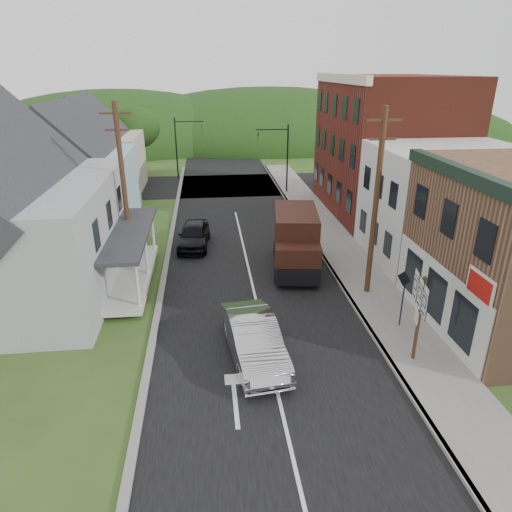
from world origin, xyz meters
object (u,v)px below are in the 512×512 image
object	(u,v)px
delivery_van	(296,241)
warning_sign	(403,291)
silver_sedan	(254,340)
dark_sedan	(194,235)
route_sign_cluster	(419,307)

from	to	relation	value
delivery_van	warning_sign	size ratio (longest dim) A/B	2.32
delivery_van	warning_sign	xyz separation A→B (m)	(3.27, -6.86, 0.18)
silver_sedan	warning_sign	world-z (taller)	warning_sign
silver_sedan	warning_sign	size ratio (longest dim) A/B	1.99
delivery_van	silver_sedan	bearing A→B (deg)	-103.15
dark_sedan	route_sign_cluster	bearing A→B (deg)	-52.28
silver_sedan	warning_sign	distance (m)	6.74
warning_sign	delivery_van	bearing A→B (deg)	91.28
warning_sign	dark_sedan	bearing A→B (deg)	105.44
dark_sedan	warning_sign	xyz separation A→B (m)	(8.98, -10.84, 1.03)
silver_sedan	dark_sedan	distance (m)	12.62
dark_sedan	warning_sign	distance (m)	14.11
dark_sedan	warning_sign	size ratio (longest dim) A/B	1.75
dark_sedan	delivery_van	world-z (taller)	delivery_van
warning_sign	silver_sedan	bearing A→B (deg)	169.14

